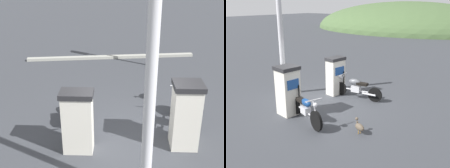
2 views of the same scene
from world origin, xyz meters
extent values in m
plane|color=#383A3F|center=(0.00, 0.00, 0.00)|extent=(120.00, 120.00, 0.00)
cube|color=silver|center=(-0.36, -1.27, 0.78)|extent=(0.66, 0.69, 1.56)
cube|color=#1E478C|center=(-0.04, -1.31, 1.12)|extent=(0.08, 0.44, 0.32)
cube|color=#262628|center=(-0.36, -1.27, 1.62)|extent=(0.73, 0.76, 0.12)
cylinder|color=black|center=(0.01, -1.12, 0.55)|extent=(0.05, 0.05, 1.01)
cube|color=silver|center=(-0.36, 1.27, 0.72)|extent=(0.53, 0.74, 1.43)
cube|color=#1E478C|center=(-0.12, 1.25, 1.03)|extent=(0.08, 0.48, 0.32)
cube|color=#262628|center=(-0.36, 1.27, 1.49)|extent=(0.58, 0.81, 0.12)
cylinder|color=black|center=(-0.06, 1.45, 0.50)|extent=(0.05, 0.05, 0.93)
cylinder|color=black|center=(1.22, -1.60, 0.31)|extent=(0.62, 0.26, 0.62)
cylinder|color=black|center=(-0.16, -1.16, 0.31)|extent=(0.62, 0.26, 0.62)
cube|color=silver|center=(0.57, -1.39, 0.41)|extent=(0.40, 0.30, 0.24)
cylinder|color=silver|center=(0.53, -1.38, 0.36)|extent=(1.05, 0.37, 0.05)
ellipsoid|color=navy|center=(0.64, -1.42, 0.69)|extent=(0.52, 0.35, 0.24)
cube|color=black|center=(0.32, -1.31, 0.66)|extent=(0.48, 0.32, 0.10)
cylinder|color=silver|center=(1.18, -1.59, 0.61)|extent=(0.26, 0.12, 0.57)
cylinder|color=silver|center=(1.10, -1.56, 0.93)|extent=(0.20, 0.54, 0.04)
sphere|color=silver|center=(1.20, -1.59, 0.81)|extent=(0.18, 0.18, 0.14)
cylinder|color=silver|center=(0.06, -1.11, 0.33)|extent=(0.55, 0.23, 0.07)
cylinder|color=black|center=(-0.11, 1.28, 0.28)|extent=(0.56, 0.13, 0.56)
cylinder|color=black|center=(1.41, 1.49, 0.28)|extent=(0.56, 0.13, 0.56)
cube|color=silver|center=(0.60, 1.38, 0.38)|extent=(0.38, 0.25, 0.24)
cylinder|color=silver|center=(0.65, 1.38, 0.33)|extent=(1.14, 0.21, 0.05)
ellipsoid|color=#595B60|center=(0.53, 1.37, 0.66)|extent=(0.51, 0.28, 0.24)
cube|color=black|center=(0.87, 1.41, 0.63)|extent=(0.46, 0.26, 0.10)
cylinder|color=silver|center=(-0.07, 1.29, 0.58)|extent=(0.26, 0.08, 0.57)
cylinder|color=silver|center=(0.01, 1.30, 0.90)|extent=(0.11, 0.56, 0.04)
sphere|color=silver|center=(-0.09, 1.28, 0.78)|extent=(0.16, 0.16, 0.14)
cylinder|color=silver|center=(1.22, 1.34, 0.30)|extent=(0.55, 0.14, 0.07)
ellipsoid|color=brown|center=(2.34, -0.96, 0.20)|extent=(0.41, 0.31, 0.20)
cylinder|color=brown|center=(2.22, -0.91, 0.27)|extent=(0.07, 0.07, 0.14)
sphere|color=brown|center=(2.19, -0.90, 0.41)|extent=(0.12, 0.12, 0.09)
cone|color=orange|center=(2.14, -0.87, 0.40)|extent=(0.07, 0.06, 0.04)
cone|color=brown|center=(2.49, -1.02, 0.23)|extent=(0.09, 0.09, 0.07)
cylinder|color=orange|center=(2.32, -0.99, 0.05)|extent=(0.02, 0.02, 0.10)
cylinder|color=orange|center=(2.35, -0.92, 0.05)|extent=(0.02, 0.02, 0.10)
cylinder|color=#38383A|center=(5.41, -1.50, 1.79)|extent=(0.16, 0.16, 3.58)
cylinder|color=silver|center=(-2.07, -0.03, 2.22)|extent=(0.20, 0.20, 4.43)
cube|color=#9E9E93|center=(6.43, 0.00, 0.06)|extent=(0.39, 7.42, 0.12)
camera|label=1|loc=(-6.51, 0.93, 4.42)|focal=48.81mm
camera|label=2|loc=(5.97, -6.57, 3.67)|focal=40.90mm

